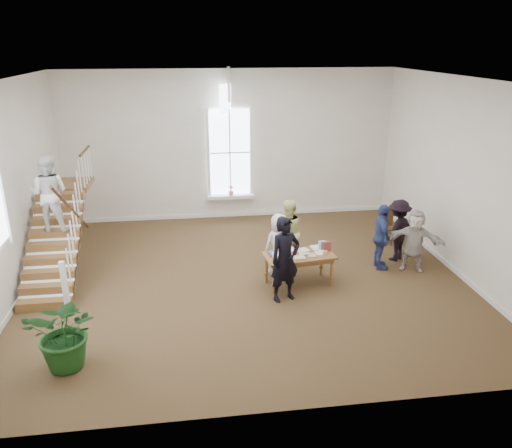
{
  "coord_description": "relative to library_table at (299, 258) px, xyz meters",
  "views": [
    {
      "loc": [
        -1.23,
        -10.46,
        5.24
      ],
      "look_at": [
        0.25,
        0.4,
        1.21
      ],
      "focal_mm": 35.0,
      "sensor_mm": 36.0,
      "label": 1
    }
  ],
  "objects": [
    {
      "name": "woman_cluster_c",
      "position": [
        2.89,
        0.37,
        0.11
      ],
      "size": [
        1.47,
        1.06,
        1.53
      ],
      "primitive_type": "imported",
      "rotation": [
        0.0,
        0.0,
        5.8
      ],
      "color": "beige",
      "rests_on": "ground"
    },
    {
      "name": "police_officer",
      "position": [
        -0.44,
        -0.66,
        0.28
      ],
      "size": [
        0.79,
        0.65,
        1.87
      ],
      "primitive_type": "imported",
      "rotation": [
        0.0,
        0.0,
        0.35
      ],
      "color": "black",
      "rests_on": "ground"
    },
    {
      "name": "side_chair",
      "position": [
        2.91,
        2.17,
        -0.14
      ],
      "size": [
        0.5,
        0.5,
        0.93
      ],
      "rotation": [
        0.0,
        0.0,
        -0.26
      ],
      "color": "#341E0E",
      "rests_on": "ground"
    },
    {
      "name": "elderly_woman",
      "position": [
        -0.34,
        0.59,
        0.1
      ],
      "size": [
        0.84,
        0.66,
        1.5
      ],
      "primitive_type": "imported",
      "rotation": [
        0.0,
        0.0,
        3.42
      ],
      "color": "silver",
      "rests_on": "ground"
    },
    {
      "name": "staircase",
      "position": [
        -5.45,
        1.17,
        0.97
      ],
      "size": [
        1.1,
        4.1,
        2.92
      ],
      "color": "brown",
      "rests_on": "ground"
    },
    {
      "name": "library_table",
      "position": [
        0.0,
        0.0,
        0.0
      ],
      "size": [
        1.65,
        0.98,
        0.79
      ],
      "rotation": [
        0.0,
        0.0,
        0.14
      ],
      "color": "brown",
      "rests_on": "ground"
    },
    {
      "name": "floor_plant",
      "position": [
        -4.51,
        -2.5,
        0.02
      ],
      "size": [
        1.42,
        1.3,
        1.34
      ],
      "primitive_type": "imported",
      "rotation": [
        0.0,
        0.0,
        -0.24
      ],
      "color": "#153D13",
      "rests_on": "ground"
    },
    {
      "name": "woman_cluster_a",
      "position": [
        2.15,
        0.57,
        0.16
      ],
      "size": [
        0.52,
        1.0,
        1.63
      ],
      "primitive_type": "imported",
      "rotation": [
        0.0,
        0.0,
        1.44
      ],
      "color": "navy",
      "rests_on": "ground"
    },
    {
      "name": "woman_cluster_b",
      "position": [
        2.75,
        1.02,
        0.14
      ],
      "size": [
        1.18,
        1.05,
        1.58
      ],
      "primitive_type": "imported",
      "rotation": [
        0.0,
        0.0,
        3.72
      ],
      "color": "black",
      "rests_on": "ground"
    },
    {
      "name": "room_shell",
      "position": [
        -1.11,
        4.81,
        -0.25
      ],
      "size": [
        10.49,
        10.0,
        10.0
      ],
      "color": "beige",
      "rests_on": "ground"
    },
    {
      "name": "person_yellow",
      "position": [
        -0.04,
        1.09,
        0.19
      ],
      "size": [
        0.98,
        0.86,
        1.68
      ],
      "primitive_type": "imported",
      "rotation": [
        0.0,
        0.0,
        3.46
      ],
      "color": "#EFEE95",
      "rests_on": "ground"
    },
    {
      "name": "ground",
      "position": [
        -1.11,
        0.42,
        -0.65
      ],
      "size": [
        10.0,
        10.0,
        0.0
      ],
      "primitive_type": "plane",
      "color": "#442F1A",
      "rests_on": "ground"
    }
  ]
}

